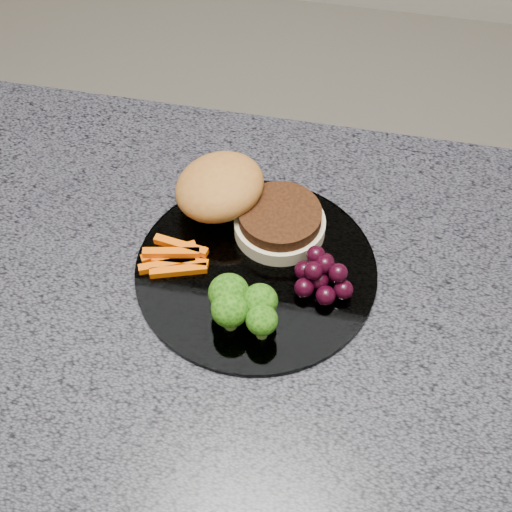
{
  "coord_description": "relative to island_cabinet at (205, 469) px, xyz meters",
  "views": [
    {
      "loc": [
        0.16,
        -0.4,
        1.51
      ],
      "look_at": [
        0.07,
        0.05,
        0.93
      ],
      "focal_mm": 50.0,
      "sensor_mm": 36.0,
      "label": 1
    }
  ],
  "objects": [
    {
      "name": "plate",
      "position": [
        0.07,
        0.05,
        0.47
      ],
      "size": [
        0.26,
        0.26,
        0.01
      ],
      "primitive_type": "cylinder",
      "color": "white",
      "rests_on": "countertop"
    },
    {
      "name": "countertop",
      "position": [
        0.0,
        0.0,
        0.45
      ],
      "size": [
        1.2,
        0.6,
        0.04
      ],
      "primitive_type": "cube",
      "color": "#46454E",
      "rests_on": "island_cabinet"
    },
    {
      "name": "burger",
      "position": [
        0.04,
        0.12,
        0.5
      ],
      "size": [
        0.18,
        0.13,
        0.06
      ],
      "rotation": [
        0.0,
        0.0,
        -0.1
      ],
      "color": "beige",
      "rests_on": "plate"
    },
    {
      "name": "grape_bunch",
      "position": [
        0.14,
        0.04,
        0.49
      ],
      "size": [
        0.06,
        0.06,
        0.04
      ],
      "rotation": [
        0.0,
        0.0,
        0.36
      ],
      "color": "black",
      "rests_on": "plate"
    },
    {
      "name": "broccoli",
      "position": [
        0.07,
        -0.02,
        0.5
      ],
      "size": [
        0.07,
        0.06,
        0.05
      ],
      "rotation": [
        0.0,
        0.0,
        -0.26
      ],
      "color": "olive",
      "rests_on": "plate"
    },
    {
      "name": "carrot_sticks",
      "position": [
        -0.02,
        0.04,
        0.48
      ],
      "size": [
        0.08,
        0.06,
        0.02
      ],
      "rotation": [
        0.0,
        0.0,
        -0.06
      ],
      "color": "#E95A03",
      "rests_on": "plate"
    },
    {
      "name": "island_cabinet",
      "position": [
        0.0,
        0.0,
        0.0
      ],
      "size": [
        1.2,
        0.6,
        0.86
      ],
      "primitive_type": "cube",
      "color": "#4E331A",
      "rests_on": "ground"
    }
  ]
}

